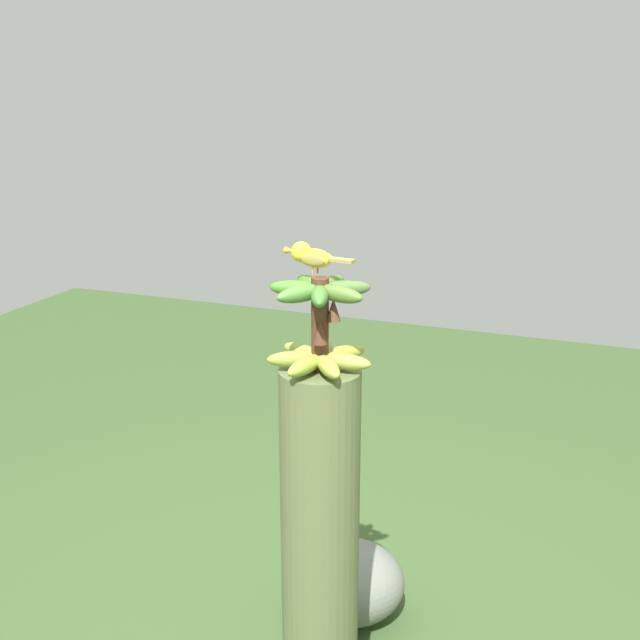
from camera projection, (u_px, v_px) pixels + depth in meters
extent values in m
cylinder|color=#5B663D|center=(320.00, 562.00, 2.09)|extent=(0.21, 0.21, 1.12)
cylinder|color=#4C2D1E|center=(320.00, 325.00, 1.90)|extent=(0.04, 0.04, 0.24)
ellipsoid|color=#99A63D|center=(328.00, 366.00, 1.87)|extent=(0.14, 0.12, 0.04)
ellipsoid|color=#9BA340|center=(343.00, 361.00, 1.90)|extent=(0.04, 0.14, 0.04)
ellipsoid|color=olive|center=(341.00, 354.00, 1.95)|extent=(0.14, 0.12, 0.04)
ellipsoid|color=#94A440|center=(323.00, 350.00, 1.98)|extent=(0.15, 0.07, 0.04)
ellipsoid|color=olive|center=(304.00, 352.00, 1.96)|extent=(0.10, 0.15, 0.04)
ellipsoid|color=olive|center=(296.00, 359.00, 1.92)|extent=(0.10, 0.15, 0.04)
ellipsoid|color=#8DA235|center=(306.00, 365.00, 1.87)|extent=(0.15, 0.07, 0.04)
ellipsoid|color=#4B6C34|center=(342.00, 289.00, 1.88)|extent=(0.11, 0.14, 0.04)
ellipsoid|color=#466E28|center=(330.00, 285.00, 1.92)|extent=(0.15, 0.05, 0.04)
ellipsoid|color=#4E762B|center=(311.00, 285.00, 1.92)|extent=(0.13, 0.13, 0.04)
ellipsoid|color=#427D27|center=(298.00, 289.00, 1.88)|extent=(0.06, 0.15, 0.04)
ellipsoid|color=#487630|center=(302.00, 294.00, 1.84)|extent=(0.14, 0.11, 0.04)
ellipsoid|color=#3D702B|center=(320.00, 296.00, 1.82)|extent=(0.15, 0.09, 0.04)
ellipsoid|color=#4E6B2D|center=(338.00, 294.00, 1.84)|extent=(0.08, 0.15, 0.04)
cone|color=#4C2D1E|center=(320.00, 332.00, 1.87)|extent=(0.04, 0.04, 0.06)
cone|color=brown|center=(333.00, 309.00, 1.88)|extent=(0.04, 0.04, 0.06)
cylinder|color=#C68933|center=(318.00, 270.00, 1.91)|extent=(0.01, 0.00, 0.02)
cylinder|color=#C68933|center=(313.00, 272.00, 1.88)|extent=(0.00, 0.00, 0.02)
ellipsoid|color=yellow|center=(315.00, 258.00, 1.89)|extent=(0.05, 0.09, 0.05)
ellipsoid|color=olive|center=(321.00, 257.00, 1.90)|extent=(0.02, 0.07, 0.03)
ellipsoid|color=olive|center=(313.00, 260.00, 1.87)|extent=(0.02, 0.07, 0.03)
cube|color=olive|center=(342.00, 260.00, 1.85)|extent=(0.03, 0.07, 0.01)
sphere|color=yellow|center=(301.00, 252.00, 1.90)|extent=(0.05, 0.05, 0.05)
sphere|color=black|center=(295.00, 251.00, 1.89)|extent=(0.01, 0.01, 0.01)
cone|color=orange|center=(290.00, 251.00, 1.91)|extent=(0.02, 0.03, 0.02)
ellipsoid|color=slate|center=(348.00, 581.00, 2.69)|extent=(0.43, 0.47, 0.28)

